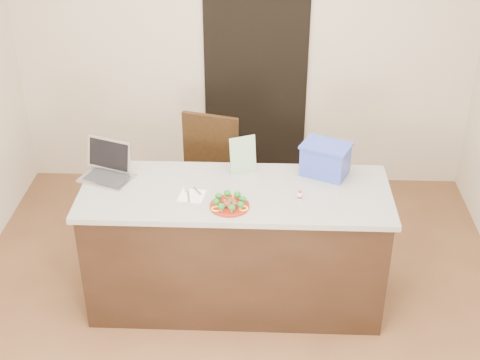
{
  "coord_description": "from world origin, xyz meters",
  "views": [
    {
      "loc": [
        0.18,
        -3.51,
        3.23
      ],
      "look_at": [
        0.03,
        0.2,
        1.03
      ],
      "focal_mm": 50.0,
      "sensor_mm": 36.0,
      "label": 1
    }
  ],
  "objects_px": {
    "chair": "(210,172)",
    "laptop": "(108,167)",
    "napkin": "(192,196)",
    "island": "(235,247)",
    "blue_box": "(325,159)",
    "yogurt_bottle": "(300,196)",
    "plate": "(230,206)"
  },
  "relations": [
    {
      "from": "napkin",
      "to": "chair",
      "type": "bearing_deg",
      "value": 87.46
    },
    {
      "from": "plate",
      "to": "blue_box",
      "type": "xyz_separation_m",
      "value": [
        0.63,
        0.45,
        0.11
      ]
    },
    {
      "from": "plate",
      "to": "laptop",
      "type": "relative_size",
      "value": 0.64
    },
    {
      "from": "laptop",
      "to": "plate",
      "type": "bearing_deg",
      "value": -2.73
    },
    {
      "from": "napkin",
      "to": "plate",
      "type": "bearing_deg",
      "value": -25.3
    },
    {
      "from": "laptop",
      "to": "yogurt_bottle",
      "type": "bearing_deg",
      "value": 9.23
    },
    {
      "from": "island",
      "to": "napkin",
      "type": "distance_m",
      "value": 0.54
    },
    {
      "from": "napkin",
      "to": "chair",
      "type": "relative_size",
      "value": 0.16
    },
    {
      "from": "plate",
      "to": "yogurt_bottle",
      "type": "bearing_deg",
      "value": 13.24
    },
    {
      "from": "blue_box",
      "to": "napkin",
      "type": "bearing_deg",
      "value": -135.52
    },
    {
      "from": "blue_box",
      "to": "island",
      "type": "bearing_deg",
      "value": -133.46
    },
    {
      "from": "napkin",
      "to": "laptop",
      "type": "bearing_deg",
      "value": 157.27
    },
    {
      "from": "napkin",
      "to": "laptop",
      "type": "height_order",
      "value": "laptop"
    },
    {
      "from": "chair",
      "to": "laptop",
      "type": "bearing_deg",
      "value": -119.19
    },
    {
      "from": "napkin",
      "to": "chair",
      "type": "height_order",
      "value": "chair"
    },
    {
      "from": "island",
      "to": "plate",
      "type": "relative_size",
      "value": 8.13
    },
    {
      "from": "yogurt_bottle",
      "to": "laptop",
      "type": "height_order",
      "value": "laptop"
    },
    {
      "from": "island",
      "to": "blue_box",
      "type": "relative_size",
      "value": 5.37
    },
    {
      "from": "island",
      "to": "chair",
      "type": "distance_m",
      "value": 0.86
    },
    {
      "from": "yogurt_bottle",
      "to": "blue_box",
      "type": "height_order",
      "value": "blue_box"
    },
    {
      "from": "blue_box",
      "to": "chair",
      "type": "distance_m",
      "value": 1.11
    },
    {
      "from": "laptop",
      "to": "blue_box",
      "type": "xyz_separation_m",
      "value": [
        1.48,
        0.07,
        0.05
      ]
    },
    {
      "from": "plate",
      "to": "island",
      "type": "bearing_deg",
      "value": 82.18
    },
    {
      "from": "island",
      "to": "laptop",
      "type": "height_order",
      "value": "laptop"
    },
    {
      "from": "laptop",
      "to": "chair",
      "type": "bearing_deg",
      "value": 65.84
    },
    {
      "from": "yogurt_bottle",
      "to": "blue_box",
      "type": "relative_size",
      "value": 0.16
    },
    {
      "from": "island",
      "to": "plate",
      "type": "distance_m",
      "value": 0.51
    },
    {
      "from": "plate",
      "to": "blue_box",
      "type": "bearing_deg",
      "value": 35.21
    },
    {
      "from": "island",
      "to": "blue_box",
      "type": "height_order",
      "value": "blue_box"
    },
    {
      "from": "plate",
      "to": "napkin",
      "type": "bearing_deg",
      "value": 154.7
    },
    {
      "from": "plate",
      "to": "chair",
      "type": "distance_m",
      "value": 1.09
    },
    {
      "from": "island",
      "to": "laptop",
      "type": "distance_m",
      "value": 1.04
    }
  ]
}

